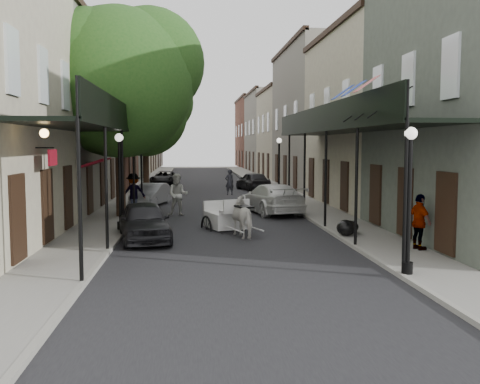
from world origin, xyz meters
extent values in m
plane|color=gray|center=(0.00, 0.00, 0.00)|extent=(140.00, 140.00, 0.00)
cube|color=black|center=(0.00, 20.00, 0.01)|extent=(8.00, 90.00, 0.01)
cube|color=gray|center=(-5.00, 20.00, 0.06)|extent=(2.20, 90.00, 0.12)
cube|color=gray|center=(5.00, 20.00, 0.06)|extent=(2.20, 90.00, 0.12)
cube|color=#BCB596|center=(-8.60, 30.00, 5.25)|extent=(5.00, 80.00, 10.50)
cube|color=slate|center=(8.60, 30.00, 5.25)|extent=(5.00, 80.00, 10.50)
cube|color=black|center=(-5.00, 7.00, 4.00)|extent=(2.20, 18.00, 0.12)
cube|color=black|center=(-3.95, 7.00, 4.50)|extent=(0.06, 18.00, 1.00)
cylinder|color=black|center=(-4.00, -2.00, 2.12)|extent=(0.10, 0.10, 4.00)
cylinder|color=black|center=(-4.00, 6.00, 2.12)|extent=(0.10, 0.10, 4.00)
cylinder|color=black|center=(-4.00, 14.00, 2.12)|extent=(0.10, 0.10, 4.00)
cube|color=black|center=(5.00, 7.00, 4.00)|extent=(2.20, 18.00, 0.12)
cube|color=black|center=(3.95, 7.00, 4.50)|extent=(0.06, 18.00, 1.00)
cylinder|color=black|center=(4.00, -2.00, 2.12)|extent=(0.10, 0.10, 4.00)
cylinder|color=black|center=(4.00, 6.00, 2.12)|extent=(0.10, 0.10, 4.00)
cylinder|color=black|center=(4.00, 14.00, 2.12)|extent=(0.10, 0.10, 4.00)
cylinder|color=#382619|center=(-4.60, 10.00, 2.92)|extent=(0.44, 0.44, 5.60)
sphere|color=#1F4D18|center=(-4.60, 10.00, 6.20)|extent=(6.80, 6.80, 6.80)
sphere|color=#1F4D18|center=(-3.24, 10.60, 7.20)|extent=(5.10, 5.10, 5.10)
cylinder|color=#382619|center=(-4.60, 24.00, 2.64)|extent=(0.44, 0.44, 5.04)
sphere|color=#1F4D18|center=(-4.60, 24.00, 5.58)|extent=(6.00, 6.00, 6.00)
sphere|color=#1F4D18|center=(-3.40, 24.60, 6.48)|extent=(4.50, 4.50, 4.50)
cylinder|color=black|center=(4.10, -2.00, 0.27)|extent=(0.28, 0.28, 0.30)
cylinder|color=black|center=(4.10, -2.00, 1.82)|extent=(0.12, 0.12, 3.40)
sphere|color=white|center=(4.10, -2.00, 3.67)|extent=(0.32, 0.32, 0.32)
cylinder|color=black|center=(-4.10, 6.00, 0.27)|extent=(0.28, 0.28, 0.30)
cylinder|color=black|center=(-4.10, 6.00, 1.82)|extent=(0.12, 0.12, 3.40)
sphere|color=white|center=(-4.10, 6.00, 3.67)|extent=(0.32, 0.32, 0.32)
cylinder|color=black|center=(4.10, 18.00, 0.27)|extent=(0.28, 0.28, 0.30)
cylinder|color=black|center=(4.10, 18.00, 1.82)|extent=(0.12, 0.12, 3.40)
sphere|color=white|center=(4.10, 18.00, 3.67)|extent=(0.32, 0.32, 0.32)
imported|color=silver|center=(0.62, 4.53, 0.73)|extent=(1.31, 1.90, 1.47)
torus|color=black|center=(-0.91, 6.73, 0.55)|extent=(0.45, 1.11, 1.15)
torus|color=black|center=(0.47, 7.21, 0.55)|extent=(0.45, 1.11, 1.15)
torus|color=black|center=(-0.34, 5.61, 0.28)|extent=(0.25, 0.58, 0.60)
torus|color=black|center=(0.70, 5.97, 0.28)|extent=(0.25, 0.58, 0.60)
cube|color=white|center=(-0.17, 6.80, 0.93)|extent=(1.70, 1.92, 0.62)
cube|color=white|center=(0.14, 5.92, 1.38)|extent=(1.17, 0.81, 0.11)
cube|color=white|center=(0.21, 5.71, 1.65)|extent=(1.04, 0.43, 0.44)
imported|color=black|center=(0.14, 5.92, 1.93)|extent=(0.42, 0.35, 1.00)
imported|color=beige|center=(-2.00, 10.78, 1.01)|extent=(1.06, 0.87, 2.02)
imported|color=gray|center=(-4.20, 11.65, 1.06)|extent=(1.38, 1.06, 1.88)
imported|color=gray|center=(5.73, 1.00, 0.99)|extent=(0.65, 1.10, 1.75)
imported|color=black|center=(-3.02, 4.00, 0.70)|extent=(2.31, 4.31, 1.39)
imported|color=#96969B|center=(-3.60, 15.29, 0.62)|extent=(2.26, 3.96, 1.24)
imported|color=black|center=(-3.60, 30.52, 0.61)|extent=(2.48, 4.55, 1.21)
imported|color=silver|center=(2.60, 11.19, 0.74)|extent=(3.06, 5.42, 1.48)
imported|color=black|center=(3.27, 24.94, 0.70)|extent=(2.54, 4.35, 1.39)
ellipsoid|color=black|center=(4.20, 3.75, 0.41)|extent=(0.68, 0.68, 0.58)
ellipsoid|color=black|center=(4.50, 4.20, 0.36)|extent=(0.59, 0.59, 0.48)
camera|label=1|loc=(-1.35, -14.91, 3.37)|focal=40.00mm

